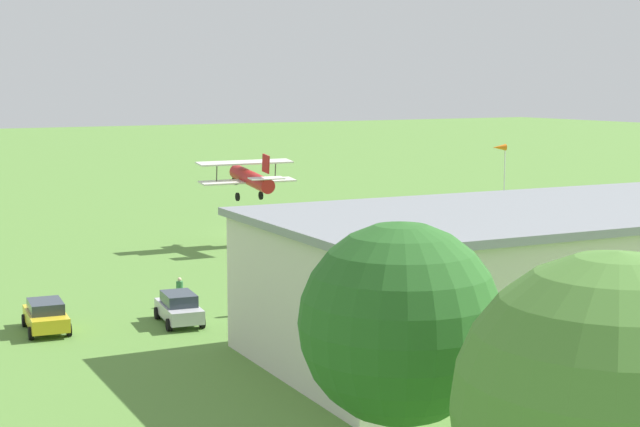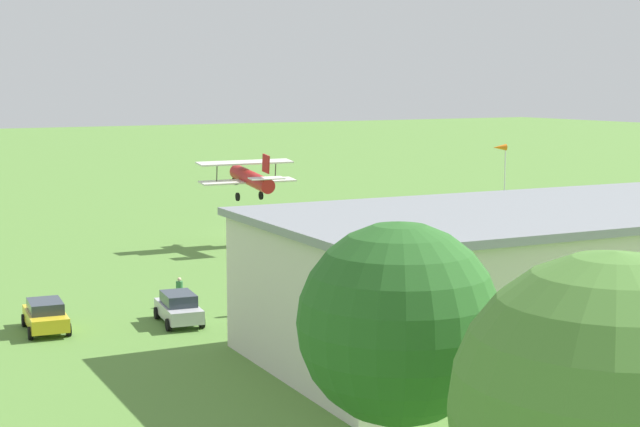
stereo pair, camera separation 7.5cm
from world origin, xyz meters
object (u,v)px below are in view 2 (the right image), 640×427
at_px(car_red, 594,258).
at_px(tree_behind_hangar_left, 399,324).
at_px(person_walking_on_apron, 179,292).
at_px(tree_behind_hangar_right, 610,412).
at_px(biplane, 250,177).
at_px(person_by_parked_cars, 323,270).
at_px(car_yellow, 46,315).
at_px(person_near_hangar_door, 345,263).
at_px(windsock, 500,153).
at_px(car_silver, 179,308).
at_px(person_beside_truck, 464,253).
at_px(hangar, 573,273).
at_px(person_crossing_taxiway, 246,299).

bearing_deg(car_red, tree_behind_hangar_left, 37.21).
bearing_deg(person_walking_on_apron, tree_behind_hangar_right, 82.70).
height_order(biplane, person_by_parked_cars, biplane).
relative_size(tree_behind_hangar_left, tree_behind_hangar_right, 0.93).
height_order(car_yellow, tree_behind_hangar_right, tree_behind_hangar_right).
relative_size(person_walking_on_apron, person_near_hangar_door, 0.98).
bearing_deg(person_walking_on_apron, person_near_hangar_door, -166.40).
relative_size(biplane, car_red, 1.72).
relative_size(person_walking_on_apron, tree_behind_hangar_left, 0.19).
height_order(person_walking_on_apron, windsock, windsock).
distance_m(car_red, car_silver, 29.44).
bearing_deg(person_near_hangar_door, person_by_parked_cars, 26.92).
bearing_deg(biplane, person_walking_on_apron, 53.40).
xyz_separation_m(biplane, tree_behind_hangar_left, (15.58, 43.34, 0.02)).
height_order(biplane, car_yellow, biplane).
xyz_separation_m(person_beside_truck, tree_behind_hangar_right, (26.09, 38.87, 4.75)).
bearing_deg(car_yellow, person_near_hangar_door, -166.22).
relative_size(hangar, person_by_parked_cars, 20.14).
xyz_separation_m(hangar, car_yellow, (21.69, -14.14, -2.49)).
bearing_deg(car_silver, person_near_hangar_door, -154.26).
xyz_separation_m(biplane, windsock, (-27.25, -4.10, 0.60)).
relative_size(car_silver, person_beside_truck, 2.41).
relative_size(hangar, car_yellow, 7.26).
bearing_deg(person_walking_on_apron, person_beside_truck, -174.06).
distance_m(car_red, person_crossing_taxiway, 25.63).
distance_m(person_walking_on_apron, person_beside_truck, 21.51).
bearing_deg(tree_behind_hangar_left, car_yellow, -80.43).
xyz_separation_m(biplane, person_beside_truck, (-9.43, 13.88, -4.43)).
bearing_deg(biplane, windsock, -171.45).
bearing_deg(person_crossing_taxiway, person_beside_truck, -162.69).
bearing_deg(person_near_hangar_door, person_beside_truck, 174.89).
distance_m(person_beside_truck, windsock, 25.81).
bearing_deg(car_silver, car_yellow, -15.24).
bearing_deg(person_walking_on_apron, person_crossing_taxiway, 122.13).
distance_m(car_yellow, tree_behind_hangar_left, 26.01).
xyz_separation_m(car_yellow, person_beside_truck, (-29.27, -4.20, 0.07)).
bearing_deg(person_walking_on_apron, person_by_parked_cars, -169.70).
distance_m(hangar, person_beside_truck, 20.00).
xyz_separation_m(hangar, tree_behind_hangar_left, (17.43, 11.11, 2.02)).
height_order(car_red, person_by_parked_cars, person_by_parked_cars).
bearing_deg(person_beside_truck, person_crossing_taxiway, 17.31).
height_order(car_silver, car_yellow, car_silver).
height_order(person_by_parked_cars, windsock, windsock).
height_order(hangar, car_yellow, hangar).
distance_m(car_yellow, person_crossing_taxiway, 10.36).
xyz_separation_m(car_silver, person_near_hangar_door, (-13.98, -6.74, 0.00)).
distance_m(person_by_parked_cars, windsock, 34.73).
relative_size(hangar, car_red, 7.22).
bearing_deg(tree_behind_hangar_right, hangar, -132.03).
height_order(car_yellow, tree_behind_hangar_left, tree_behind_hangar_left).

